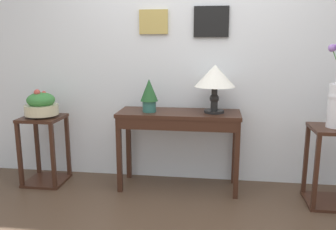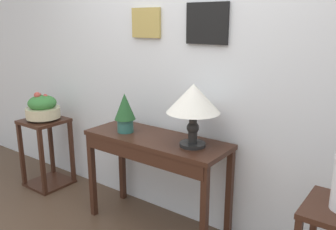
{
  "view_description": "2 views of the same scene",
  "coord_description": "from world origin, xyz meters",
  "px_view_note": "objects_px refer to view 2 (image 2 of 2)",
  "views": [
    {
      "loc": [
        0.22,
        -2.16,
        1.42
      ],
      "look_at": [
        -0.21,
        1.05,
        0.73
      ],
      "focal_mm": 37.29,
      "sensor_mm": 36.0,
      "label": 1
    },
    {
      "loc": [
        1.46,
        -0.91,
        1.62
      ],
      "look_at": [
        -0.06,
        1.15,
        0.93
      ],
      "focal_mm": 37.38,
      "sensor_mm": 36.0,
      "label": 2
    }
  ],
  "objects_px": {
    "table_lamp": "(193,101)",
    "planter_bowl_wide_left": "(43,108)",
    "console_table": "(154,152)",
    "pedestal_stand_left": "(47,153)",
    "potted_plant_on_console": "(125,111)"
  },
  "relations": [
    {
      "from": "planter_bowl_wide_left",
      "to": "console_table",
      "type": "bearing_deg",
      "value": 1.32
    },
    {
      "from": "console_table",
      "to": "potted_plant_on_console",
      "type": "relative_size",
      "value": 3.69
    },
    {
      "from": "pedestal_stand_left",
      "to": "planter_bowl_wide_left",
      "type": "height_order",
      "value": "planter_bowl_wide_left"
    },
    {
      "from": "console_table",
      "to": "potted_plant_on_console",
      "type": "height_order",
      "value": "potted_plant_on_console"
    },
    {
      "from": "potted_plant_on_console",
      "to": "pedestal_stand_left",
      "type": "height_order",
      "value": "potted_plant_on_console"
    },
    {
      "from": "table_lamp",
      "to": "planter_bowl_wide_left",
      "type": "relative_size",
      "value": 1.38
    },
    {
      "from": "table_lamp",
      "to": "pedestal_stand_left",
      "type": "distance_m",
      "value": 1.84
    },
    {
      "from": "table_lamp",
      "to": "planter_bowl_wide_left",
      "type": "bearing_deg",
      "value": -178.13
    },
    {
      "from": "console_table",
      "to": "pedestal_stand_left",
      "type": "bearing_deg",
      "value": -178.69
    },
    {
      "from": "console_table",
      "to": "potted_plant_on_console",
      "type": "distance_m",
      "value": 0.4
    },
    {
      "from": "table_lamp",
      "to": "potted_plant_on_console",
      "type": "relative_size",
      "value": 1.43
    },
    {
      "from": "console_table",
      "to": "potted_plant_on_console",
      "type": "xyz_separation_m",
      "value": [
        -0.28,
        -0.02,
        0.28
      ]
    },
    {
      "from": "table_lamp",
      "to": "console_table",
      "type": "bearing_deg",
      "value": -175.85
    },
    {
      "from": "table_lamp",
      "to": "planter_bowl_wide_left",
      "type": "xyz_separation_m",
      "value": [
        -1.69,
        -0.06,
        -0.28
      ]
    },
    {
      "from": "console_table",
      "to": "pedestal_stand_left",
      "type": "distance_m",
      "value": 1.39
    }
  ]
}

